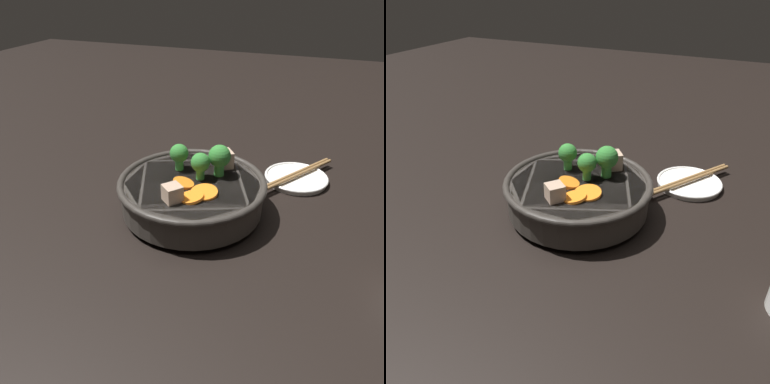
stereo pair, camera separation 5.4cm
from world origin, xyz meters
TOP-DOWN VIEW (x-y plane):
  - ground_plane at (0.00, 0.00)m, footprint 3.00×3.00m
  - stirfry_bowl at (-0.00, 0.00)m, footprint 0.26×0.26m
  - side_saucer at (-0.18, 0.17)m, footprint 0.13×0.13m
  - chopsticks_pair at (-0.18, 0.17)m, footprint 0.19×0.13m

SIDE VIEW (x-z plane):
  - ground_plane at x=0.00m, z-range 0.00..0.00m
  - side_saucer at x=-0.18m, z-range 0.00..0.01m
  - chopsticks_pair at x=-0.18m, z-range 0.01..0.02m
  - stirfry_bowl at x=0.00m, z-range -0.02..0.10m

